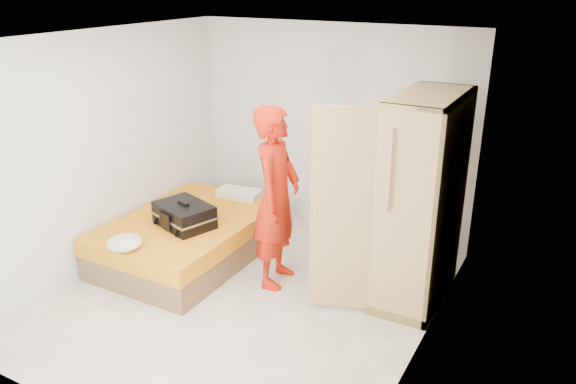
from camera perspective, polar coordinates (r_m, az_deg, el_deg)
The scene contains 7 objects.
room at distance 5.35m, azimuth -4.66°, elevation 1.37°, with size 4.00×4.02×2.60m.
bed at distance 6.63m, azimuth -10.11°, elevation -4.65°, with size 1.42×2.02×0.50m.
wardrobe at distance 5.62m, azimuth 12.83°, elevation -1.41°, with size 1.14×1.37×2.10m.
person at distance 5.78m, azimuth -1.18°, elevation -0.56°, with size 0.70×0.46×1.93m, color red.
suitcase at distance 6.31m, azimuth -10.52°, elevation -2.32°, with size 0.77×0.66×0.28m.
round_cushion at distance 5.95m, azimuth -16.27°, elevation -4.97°, with size 0.36×0.36×0.14m, color white.
pillow at distance 7.05m, azimuth -4.98°, elevation -0.15°, with size 0.53×0.27×0.10m, color white.
Camera 1 is at (2.80, -4.18, 3.11)m, focal length 35.00 mm.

